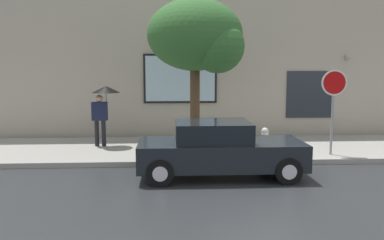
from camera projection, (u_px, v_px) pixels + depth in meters
ground_plane at (254, 175)px, 10.20m from camera, size 60.00×60.00×0.00m
sidewalk at (235, 149)px, 13.16m from camera, size 20.00×4.00×0.15m
building_facade at (226, 48)px, 15.19m from camera, size 20.00×0.67×7.00m
parked_car at (219, 150)px, 10.01m from camera, size 4.10×1.80×1.40m
fire_hydrant at (265, 140)px, 12.33m from camera, size 0.30×0.44×0.75m
pedestrian_with_umbrella at (104, 99)px, 13.03m from camera, size 0.94×0.93×1.99m
street_tree at (200, 38)px, 11.83m from camera, size 2.86×2.43×4.63m
stop_sign at (334, 95)px, 11.69m from camera, size 0.76×0.10×2.53m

